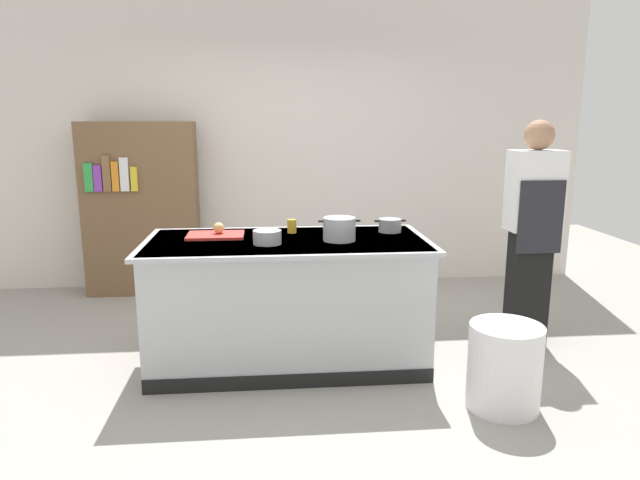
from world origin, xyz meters
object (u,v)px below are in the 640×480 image
(mixing_bowl, at_px, (267,237))
(person_chef, at_px, (532,228))
(sauce_pan, at_px, (390,225))
(onion, at_px, (219,228))
(stock_pot, at_px, (339,229))
(juice_cup, at_px, (292,226))
(trash_bin, at_px, (504,367))
(bookshelf, at_px, (141,209))

(mixing_bowl, bearing_deg, person_chef, 8.53)
(sauce_pan, height_order, mixing_bowl, sauce_pan)
(onion, xyz_separation_m, mixing_bowl, (0.35, -0.29, -0.01))
(stock_pot, height_order, person_chef, person_chef)
(sauce_pan, xyz_separation_m, mixing_bowl, (-0.91, -0.34, -0.00))
(onion, xyz_separation_m, juice_cup, (0.53, 0.08, -0.01))
(onion, height_order, mixing_bowl, onion)
(sauce_pan, relative_size, mixing_bowl, 1.22)
(mixing_bowl, relative_size, trash_bin, 0.37)
(bookshelf, bearing_deg, juice_cup, -47.60)
(sauce_pan, relative_size, juice_cup, 2.34)
(mixing_bowl, height_order, person_chef, person_chef)
(stock_pot, bearing_deg, onion, 164.98)
(sauce_pan, height_order, juice_cup, juice_cup)
(onion, distance_m, mixing_bowl, 0.45)
(trash_bin, bearing_deg, juice_cup, 139.67)
(trash_bin, height_order, person_chef, person_chef)
(stock_pot, distance_m, person_chef, 1.52)
(onion, relative_size, mixing_bowl, 0.42)
(onion, height_order, person_chef, person_chef)
(sauce_pan, xyz_separation_m, bookshelf, (-2.15, 1.59, -0.10))
(stock_pot, distance_m, trash_bin, 1.38)
(stock_pot, xyz_separation_m, person_chef, (1.50, 0.24, -0.07))
(sauce_pan, bearing_deg, trash_bin, -63.70)
(stock_pot, relative_size, juice_cup, 2.90)
(stock_pot, height_order, trash_bin, stock_pot)
(trash_bin, bearing_deg, sauce_pan, 116.30)
(stock_pot, xyz_separation_m, sauce_pan, (0.41, 0.27, -0.03))
(mixing_bowl, distance_m, bookshelf, 2.29)
(onion, distance_m, juice_cup, 0.53)
(trash_bin, bearing_deg, person_chef, 59.28)
(sauce_pan, relative_size, person_chef, 0.14)
(sauce_pan, xyz_separation_m, person_chef, (1.09, -0.04, -0.04))
(juice_cup, distance_m, person_chef, 1.82)
(stock_pot, bearing_deg, trash_bin, -39.09)
(mixing_bowl, xyz_separation_m, trash_bin, (1.41, -0.68, -0.68))
(mixing_bowl, distance_m, juice_cup, 0.41)
(juice_cup, bearing_deg, trash_bin, -40.33)
(person_chef, bearing_deg, onion, 97.07)
(trash_bin, relative_size, bookshelf, 0.31)
(mixing_bowl, relative_size, juice_cup, 1.92)
(onion, relative_size, sauce_pan, 0.34)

